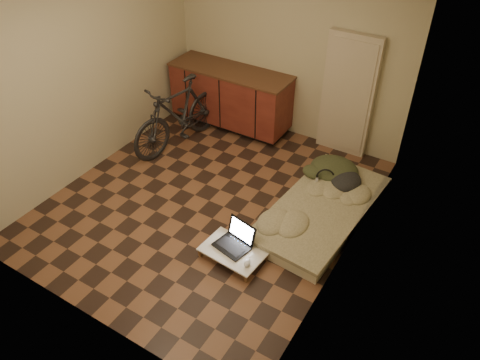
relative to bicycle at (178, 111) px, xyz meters
The scene contains 10 objects.
room_shell 1.57m from the bicycle, 38.22° to the right, with size 3.50×4.00×2.60m.
cabinets 0.92m from the bicycle, 68.91° to the left, with size 1.84×0.62×0.91m.
appliance_panel 2.32m from the bicycle, 28.25° to the left, with size 0.70×0.10×1.70m, color beige.
bicycle is the anchor object (origin of this frame).
futon 2.45m from the bicycle, ahead, with size 1.09×2.02×0.17m.
clothing_pile 2.32m from the bicycle, ahead, with size 0.66×0.55×0.26m, color #313720, non-canonical shape.
headphones 2.25m from the bicycle, ahead, with size 0.25×0.23×0.17m, color black, non-canonical shape.
lap_desk 2.42m from the bicycle, 39.21° to the right, with size 0.70×0.49×0.11m.
laptop 2.33m from the bicycle, 37.98° to the right, with size 0.42×0.40×0.25m.
mouse 2.64m from the bicycle, 37.55° to the right, with size 0.07×0.11×0.04m, color silver.
Camera 1 is at (2.64, -3.59, 3.77)m, focal length 35.00 mm.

